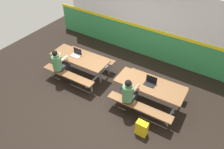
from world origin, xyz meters
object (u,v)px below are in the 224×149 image
(student_further, at_px, (129,93))
(laptop_dark, at_px, (150,82))
(backpack_dark, at_px, (142,128))
(picnic_table_right, at_px, (149,89))
(student_nearer, at_px, (59,63))
(picnic_table_left, at_px, (80,61))
(laptop_silver, at_px, (77,54))

(student_further, height_order, laptop_dark, student_further)
(laptop_dark, xyz_separation_m, backpack_dark, (0.35, -1.12, -0.57))
(laptop_dark, distance_m, backpack_dark, 1.30)
(picnic_table_right, xyz_separation_m, student_further, (-0.35, -0.57, 0.13))
(picnic_table_right, height_order, student_nearer, student_nearer)
(student_further, height_order, backpack_dark, student_further)
(picnic_table_left, height_order, picnic_table_right, same)
(student_nearer, xyz_separation_m, student_further, (2.55, 0.02, 0.00))
(picnic_table_left, distance_m, picnic_table_right, 2.52)
(picnic_table_left, xyz_separation_m, backpack_dark, (2.86, -1.06, -0.36))
(picnic_table_right, relative_size, laptop_silver, 6.10)
(student_nearer, xyz_separation_m, backpack_dark, (3.24, -0.49, -0.49))
(laptop_silver, xyz_separation_m, backpack_dark, (3.01, -1.09, -0.57))
(laptop_dark, relative_size, backpack_dark, 0.74)
(student_nearer, relative_size, laptop_silver, 3.70)
(student_nearer, relative_size, student_further, 1.00)
(laptop_dark, bearing_deg, backpack_dark, -72.53)
(student_nearer, height_order, backpack_dark, student_nearer)
(laptop_dark, bearing_deg, picnic_table_right, -68.18)
(student_further, distance_m, laptop_silver, 2.39)
(picnic_table_right, relative_size, laptop_dark, 6.10)
(student_nearer, distance_m, backpack_dark, 3.31)
(student_further, distance_m, backpack_dark, 0.99)
(picnic_table_right, relative_size, backpack_dark, 4.53)
(picnic_table_left, bearing_deg, laptop_silver, 167.12)
(picnic_table_left, xyz_separation_m, picnic_table_right, (2.52, 0.02, 0.00))
(picnic_table_right, xyz_separation_m, laptop_silver, (-2.67, 0.01, 0.21))
(student_nearer, relative_size, laptop_dark, 3.70)
(picnic_table_right, xyz_separation_m, student_nearer, (-2.90, -0.59, 0.13))
(student_nearer, distance_m, student_further, 2.55)
(picnic_table_left, distance_m, backpack_dark, 3.07)
(laptop_dark, height_order, backpack_dark, laptop_dark)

